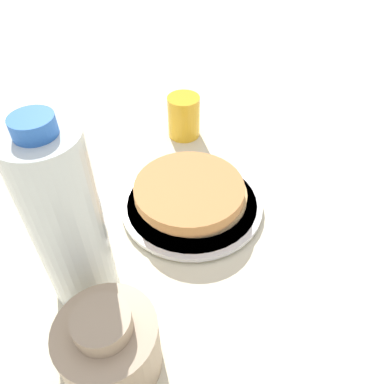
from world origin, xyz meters
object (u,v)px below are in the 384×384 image
Objects in this scene: cream_jug at (110,345)px; water_bottle_near at (67,223)px; plate at (192,204)px; juice_glass at (184,117)px; pancake_stack at (192,192)px.

water_bottle_near is (-0.11, 0.00, 0.08)m from cream_jug.
plate is 2.73× the size of juice_glass.
pancake_stack reaches higher than plate.
plate is at bearing 135.79° from pancake_stack.
cream_jug is 0.14m from water_bottle_near.
juice_glass is 0.45m from cream_jug.
cream_jug is at bearing -46.80° from plate.
plate is 0.86× the size of water_bottle_near.
pancake_stack is (0.00, -0.00, 0.03)m from plate.
water_bottle_near reaches higher than plate.
cream_jug is (0.17, -0.19, 0.01)m from pancake_stack.
cream_jug is at bearing -36.31° from juice_glass.
plate is at bearing 133.20° from cream_jug.
water_bottle_near reaches higher than cream_jug.
juice_glass is 0.32× the size of water_bottle_near.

